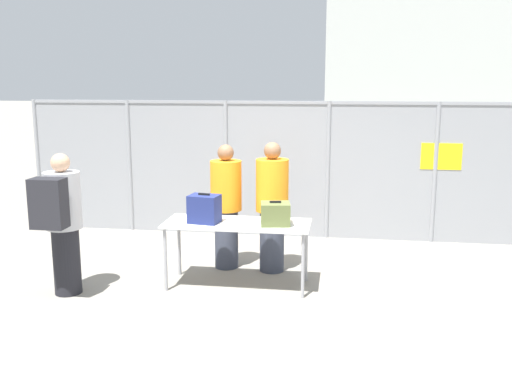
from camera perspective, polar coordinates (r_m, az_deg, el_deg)
name	(u,v)px	position (r m, az deg, el deg)	size (l,w,h in m)	color
ground_plane	(252,290)	(6.91, -0.42, -9.73)	(120.00, 120.00, 0.00)	gray
fence_section	(277,166)	(9.00, 2.16, 2.57)	(8.14, 0.07, 2.15)	gray
inspection_table	(237,228)	(6.82, -1.89, -3.62)	(1.74, 0.70, 0.79)	silver
suitcase_navy	(204,209)	(6.79, -5.19, -1.69)	(0.38, 0.31, 0.36)	navy
suitcase_olive	(275,214)	(6.68, 1.95, -2.19)	(0.38, 0.34, 0.29)	#566033
traveler_hooded	(61,219)	(6.85, -18.88, -2.56)	(0.41, 0.63, 1.65)	black
security_worker_near	(272,206)	(7.33, 1.62, -1.36)	(0.42, 0.42, 1.69)	#383D4C
security_worker_far	(226,205)	(7.49, -3.00, -1.29)	(0.41, 0.41, 1.65)	#383D4C
utility_trailer	(325,191)	(11.01, 6.95, 0.12)	(3.40, 2.24, 0.64)	silver
distant_hangar	(436,66)	(32.06, 17.58, 11.89)	(11.27, 9.88, 6.38)	#B2B7B2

